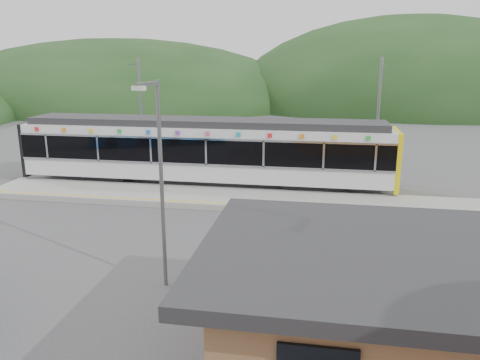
# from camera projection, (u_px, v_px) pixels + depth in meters

# --- Properties ---
(ground) EXTENTS (120.00, 120.00, 0.00)m
(ground) POSITION_uv_depth(u_px,v_px,m) (225.00, 224.00, 20.11)
(ground) COLOR #4C4C4F
(ground) RESTS_ON ground
(hills) EXTENTS (146.00, 149.00, 26.00)m
(hills) POSITION_uv_depth(u_px,v_px,m) (363.00, 197.00, 24.13)
(hills) COLOR #1E3D19
(hills) RESTS_ON ground
(platform) EXTENTS (26.00, 3.20, 0.30)m
(platform) POSITION_uv_depth(u_px,v_px,m) (239.00, 199.00, 23.22)
(platform) COLOR #9E9E99
(platform) RESTS_ON ground
(yellow_line) EXTENTS (26.00, 0.10, 0.01)m
(yellow_line) POSITION_uv_depth(u_px,v_px,m) (234.00, 204.00, 21.94)
(yellow_line) COLOR yellow
(yellow_line) RESTS_ON platform
(train) EXTENTS (20.44, 3.01, 3.74)m
(train) POSITION_uv_depth(u_px,v_px,m) (204.00, 149.00, 25.71)
(train) COLOR black
(train) RESTS_ON ground
(catenary_mast_west) EXTENTS (0.18, 1.80, 7.00)m
(catenary_mast_west) POSITION_uv_depth(u_px,v_px,m) (141.00, 114.00, 28.52)
(catenary_mast_west) COLOR slate
(catenary_mast_west) RESTS_ON ground
(catenary_mast_east) EXTENTS (0.18, 1.80, 7.00)m
(catenary_mast_east) POSITION_uv_depth(u_px,v_px,m) (378.00, 119.00, 26.19)
(catenary_mast_east) COLOR slate
(catenary_mast_east) RESTS_ON ground
(station_shelter) EXTENTS (9.20, 6.20, 3.00)m
(station_shelter) POSITION_uv_depth(u_px,v_px,m) (411.00, 313.00, 10.14)
(station_shelter) COLOR #956241
(station_shelter) RESTS_ON ground
(lamp_post) EXTENTS (0.38, 1.13, 6.34)m
(lamp_post) POSITION_uv_depth(u_px,v_px,m) (159.00, 169.00, 13.67)
(lamp_post) COLOR slate
(lamp_post) RESTS_ON ground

